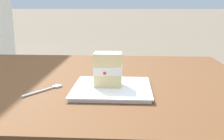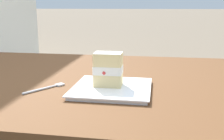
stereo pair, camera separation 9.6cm
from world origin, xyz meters
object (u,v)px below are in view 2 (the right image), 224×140
object	(u,v)px
dessert_plate	(112,89)
patio_table	(79,96)
cake_slice	(108,69)
dessert_fork	(47,88)

from	to	relation	value
dessert_plate	patio_table	bearing A→B (deg)	135.78
cake_slice	dessert_plate	bearing A→B (deg)	-28.97
patio_table	dessert_plate	xyz separation A→B (m)	(0.17, -0.17, 0.09)
dessert_plate	cake_slice	xyz separation A→B (m)	(-0.01, 0.01, 0.07)
dessert_plate	dessert_fork	xyz separation A→B (m)	(-0.24, -0.02, -0.00)
cake_slice	dessert_fork	xyz separation A→B (m)	(-0.22, -0.02, -0.07)
dessert_plate	dessert_fork	world-z (taller)	dessert_plate
cake_slice	dessert_fork	bearing A→B (deg)	-173.87
patio_table	dessert_fork	xyz separation A→B (m)	(-0.06, -0.18, 0.09)
dessert_plate	cake_slice	world-z (taller)	cake_slice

